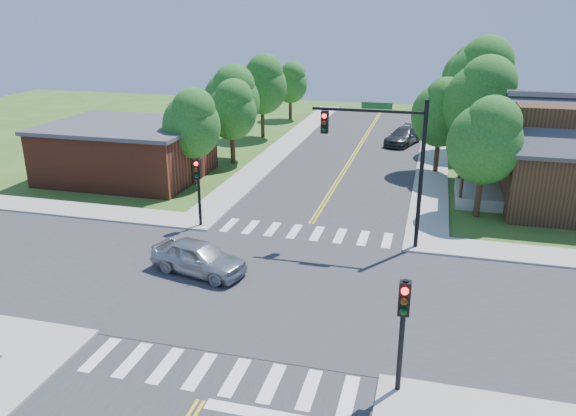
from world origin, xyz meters
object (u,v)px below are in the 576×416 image
(car_silver, at_px, (198,258))
(car_dgrey, at_px, (403,137))
(signal_pole_nw, at_px, (198,180))
(signal_mast_ne, at_px, (386,149))
(signal_pole_se, at_px, (403,316))

(car_silver, distance_m, car_dgrey, 28.37)
(car_silver, height_order, car_dgrey, car_silver)
(signal_pole_nw, bearing_deg, car_silver, -67.50)
(signal_pole_nw, height_order, car_silver, signal_pole_nw)
(car_silver, bearing_deg, car_dgrey, -0.85)
(car_dgrey, bearing_deg, car_silver, -86.81)
(signal_mast_ne, distance_m, car_dgrey, 22.72)
(signal_pole_nw, distance_m, car_dgrey, 24.21)
(car_silver, bearing_deg, signal_mast_ne, -41.66)
(signal_pole_nw, relative_size, car_silver, 0.81)
(signal_pole_se, height_order, car_silver, signal_pole_se)
(signal_mast_ne, relative_size, car_silver, 1.54)
(signal_mast_ne, distance_m, signal_pole_nw, 9.76)
(signal_mast_ne, xyz_separation_m, car_silver, (-7.38, -5.16, -4.10))
(signal_pole_se, bearing_deg, signal_pole_nw, 135.00)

